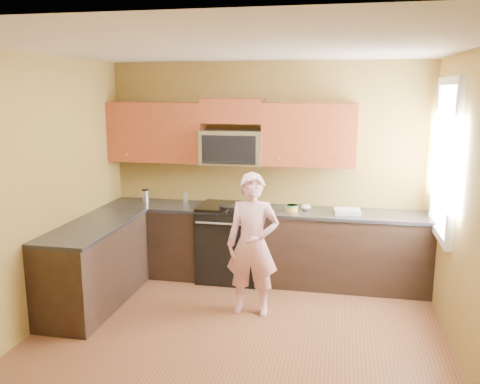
% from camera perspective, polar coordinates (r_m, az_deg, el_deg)
% --- Properties ---
extents(floor, '(4.00, 4.00, 0.00)m').
position_cam_1_polar(floor, '(4.93, -0.74, -16.96)').
color(floor, brown).
rests_on(floor, ground).
extents(ceiling, '(4.00, 4.00, 0.00)m').
position_cam_1_polar(ceiling, '(4.35, -0.84, 16.14)').
color(ceiling, white).
rests_on(ceiling, ground).
extents(wall_back, '(4.00, 0.00, 4.00)m').
position_cam_1_polar(wall_back, '(6.38, 3.01, 2.48)').
color(wall_back, olive).
rests_on(wall_back, ground).
extents(wall_front, '(4.00, 0.00, 4.00)m').
position_cam_1_polar(wall_front, '(2.61, -10.27, -11.15)').
color(wall_front, olive).
rests_on(wall_front, ground).
extents(wall_left, '(0.00, 4.00, 4.00)m').
position_cam_1_polar(wall_left, '(5.24, -22.71, -0.39)').
color(wall_left, olive).
rests_on(wall_left, ground).
extents(wall_right, '(0.00, 4.00, 4.00)m').
position_cam_1_polar(wall_right, '(4.48, 25.09, -2.48)').
color(wall_right, olive).
rests_on(wall_right, ground).
extents(cabinet_back_run, '(4.00, 0.60, 0.88)m').
position_cam_1_polar(cabinet_back_run, '(6.30, 2.52, -6.15)').
color(cabinet_back_run, black).
rests_on(cabinet_back_run, floor).
extents(cabinet_left_run, '(0.60, 1.60, 0.88)m').
position_cam_1_polar(cabinet_left_run, '(5.82, -16.22, -8.12)').
color(cabinet_left_run, black).
rests_on(cabinet_left_run, floor).
extents(countertop_back, '(4.00, 0.62, 0.04)m').
position_cam_1_polar(countertop_back, '(6.17, 2.54, -2.10)').
color(countertop_back, black).
rests_on(countertop_back, cabinet_back_run).
extents(countertop_left, '(0.62, 1.60, 0.04)m').
position_cam_1_polar(countertop_left, '(5.68, -16.39, -3.75)').
color(countertop_left, black).
rests_on(countertop_left, cabinet_left_run).
extents(stove, '(0.76, 0.65, 0.95)m').
position_cam_1_polar(stove, '(6.34, -1.11, -5.70)').
color(stove, black).
rests_on(stove, floor).
extents(microwave, '(0.76, 0.40, 0.42)m').
position_cam_1_polar(microwave, '(6.24, -0.89, 3.22)').
color(microwave, silver).
rests_on(microwave, wall_back).
extents(upper_cab_left, '(1.22, 0.33, 0.75)m').
position_cam_1_polar(upper_cab_left, '(6.55, -9.33, 3.47)').
color(upper_cab_left, brown).
rests_on(upper_cab_left, wall_back).
extents(upper_cab_right, '(1.12, 0.33, 0.75)m').
position_cam_1_polar(upper_cab_right, '(6.15, 7.78, 2.99)').
color(upper_cab_right, brown).
rests_on(upper_cab_right, wall_back).
extents(upper_cab_over_mw, '(0.76, 0.33, 0.30)m').
position_cam_1_polar(upper_cab_over_mw, '(6.22, -0.84, 9.21)').
color(upper_cab_over_mw, brown).
rests_on(upper_cab_over_mw, wall_back).
extents(window, '(0.06, 1.06, 1.66)m').
position_cam_1_polar(window, '(5.58, 22.34, 3.45)').
color(window, white).
rests_on(window, wall_right).
extents(woman, '(0.56, 0.37, 1.52)m').
position_cam_1_polar(woman, '(5.29, 1.45, -5.98)').
color(woman, pink).
rests_on(woman, floor).
extents(frying_pan, '(0.28, 0.48, 0.06)m').
position_cam_1_polar(frying_pan, '(5.96, -1.03, -2.08)').
color(frying_pan, black).
rests_on(frying_pan, stove).
extents(butter_tub, '(0.15, 0.15, 0.10)m').
position_cam_1_polar(butter_tub, '(6.06, 5.97, -2.20)').
color(butter_tub, yellow).
rests_on(butter_tub, countertop_back).
extents(toast_slice, '(0.13, 0.13, 0.01)m').
position_cam_1_polar(toast_slice, '(5.99, 3.31, -2.25)').
color(toast_slice, '#B27F47').
rests_on(toast_slice, countertop_back).
extents(napkin_a, '(0.14, 0.15, 0.06)m').
position_cam_1_polar(napkin_a, '(6.04, 2.70, -1.90)').
color(napkin_a, silver).
rests_on(napkin_a, countertop_back).
extents(napkin_b, '(0.12, 0.14, 0.07)m').
position_cam_1_polar(napkin_b, '(6.16, 7.51, -1.70)').
color(napkin_b, silver).
rests_on(napkin_b, countertop_back).
extents(dish_towel, '(0.32, 0.27, 0.05)m').
position_cam_1_polar(dish_towel, '(6.06, 12.08, -2.16)').
color(dish_towel, white).
rests_on(dish_towel, countertop_back).
extents(travel_mug, '(0.10, 0.10, 0.18)m').
position_cam_1_polar(travel_mug, '(6.61, -10.67, -1.19)').
color(travel_mug, silver).
rests_on(travel_mug, countertop_back).
extents(glass_c, '(0.08, 0.08, 0.12)m').
position_cam_1_polar(glass_c, '(6.57, -6.19, -0.59)').
color(glass_c, silver).
rests_on(glass_c, countertop_back).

